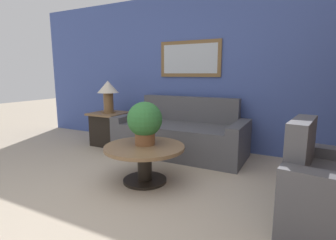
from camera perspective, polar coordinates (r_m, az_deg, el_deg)
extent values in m
plane|color=tan|center=(2.45, -20.03, -21.92)|extent=(20.00, 20.00, 0.00)
cube|color=#42569E|center=(4.55, 7.20, 10.34)|extent=(7.18, 0.06, 2.60)
cube|color=brown|center=(4.58, 4.78, 13.13)|extent=(1.10, 0.03, 0.61)
cube|color=#B2BCC6|center=(4.57, 4.72, 13.14)|extent=(0.98, 0.01, 0.49)
cube|color=#4C4C51|center=(4.18, 2.53, -4.20)|extent=(1.69, 0.91, 0.48)
cube|color=#4C4C51|center=(4.43, 4.62, 2.46)|extent=(1.69, 0.16, 0.41)
cube|color=#4C4C51|center=(4.63, -8.01, -2.25)|extent=(0.18, 0.91, 0.58)
cube|color=#4C4C51|center=(3.88, 15.18, -4.91)|extent=(0.18, 0.91, 0.58)
cube|color=#4C4C51|center=(2.54, 26.99, -4.37)|extent=(0.24, 0.63, 0.41)
cylinder|color=black|center=(3.23, -5.04, -12.89)|extent=(0.52, 0.52, 0.03)
cylinder|color=black|center=(3.15, -5.09, -9.53)|extent=(0.17, 0.17, 0.37)
cylinder|color=brown|center=(3.09, -5.15, -5.94)|extent=(0.94, 0.94, 0.04)
cube|color=black|center=(4.85, -12.60, -2.03)|extent=(0.51, 0.51, 0.55)
cube|color=brown|center=(4.80, -12.74, 1.39)|extent=(0.59, 0.59, 0.03)
cylinder|color=brown|center=(4.79, -12.75, 1.72)|extent=(0.24, 0.24, 0.02)
cylinder|color=brown|center=(4.77, -12.83, 3.81)|extent=(0.17, 0.17, 0.33)
cone|color=beige|center=(4.75, -12.96, 7.07)|extent=(0.37, 0.37, 0.21)
cylinder|color=brown|center=(3.13, -5.03, -3.98)|extent=(0.24, 0.24, 0.15)
sphere|color=#2D6B33|center=(3.08, -5.09, 0.16)|extent=(0.42, 0.42, 0.42)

